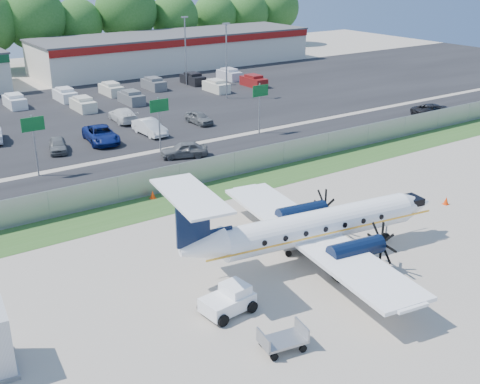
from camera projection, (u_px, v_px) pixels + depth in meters
ground at (298, 260)px, 34.99m from camera, size 170.00×170.00×0.00m
grass_verge at (194, 196)px, 44.19m from camera, size 170.00×4.00×0.02m
access_road at (151, 170)px, 49.55m from camera, size 170.00×8.00×0.02m
parking_lot at (64, 118)px, 65.66m from camera, size 170.00×32.00×0.02m
perimeter_fence at (180, 176)px, 45.36m from camera, size 120.00×0.06×1.99m
building_east at (175, 50)px, 95.27m from camera, size 44.40×12.40×5.24m
sign_left at (34, 133)px, 47.02m from camera, size 1.80×0.26×5.00m
sign_mid at (159, 113)px, 52.82m from camera, size 1.80×0.26×5.00m
sign_right at (260, 98)px, 58.62m from camera, size 1.80×0.26×5.00m
light_pole_ne at (226, 56)px, 72.76m from camera, size 0.90×0.35×9.09m
light_pole_se at (185, 46)px, 80.43m from camera, size 0.90×0.35×9.09m
aircraft at (313, 227)px, 34.35m from camera, size 17.51×17.20×5.36m
pushback_tug at (229, 300)px, 29.68m from camera, size 2.69×2.05×1.38m
baggage_cart_near at (298, 243)px, 35.87m from camera, size 2.48×1.97×1.14m
baggage_cart_far at (283, 340)px, 26.85m from camera, size 2.24×1.57×1.08m
cone_nose at (446, 201)px, 42.71m from camera, size 0.40×0.40×0.56m
cone_starboard_wing at (153, 195)px, 43.74m from camera, size 0.43×0.43×0.60m
road_car_mid at (184, 157)px, 52.82m from camera, size 4.42×2.95×1.40m
road_car_east at (435, 117)px, 66.00m from camera, size 5.70×4.11×1.44m
parked_car_b at (58, 152)px, 54.32m from camera, size 2.50×4.03×1.28m
parked_car_c at (102, 142)px, 57.03m from camera, size 3.26×5.85×1.55m
parked_car_d at (150, 135)px, 59.49m from camera, size 1.88×4.71×1.52m
parked_car_e at (199, 124)px, 63.39m from camera, size 1.72×3.89×1.30m
parked_car_g at (123, 122)px, 64.18m from camera, size 2.57×5.27×1.48m
far_parking_rows at (49, 109)px, 69.50m from camera, size 56.00×10.00×1.60m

